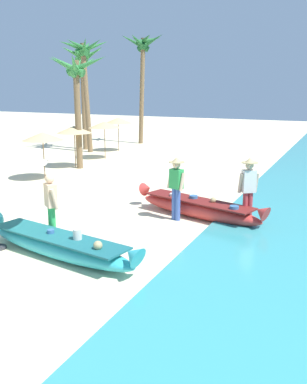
% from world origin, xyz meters
% --- Properties ---
extents(ground_plane, '(80.00, 80.00, 0.00)m').
position_xyz_m(ground_plane, '(0.00, 0.00, 0.00)').
color(ground_plane, beige).
extents(boat_cyan_foreground, '(4.60, 1.52, 0.79)m').
position_xyz_m(boat_cyan_foreground, '(1.37, -0.69, 0.27)').
color(boat_cyan_foreground, '#33B2BC').
rests_on(boat_cyan_foreground, ground).
extents(boat_red_midground, '(4.31, 1.84, 0.80)m').
position_xyz_m(boat_red_midground, '(3.24, 3.41, 0.29)').
color(boat_red_midground, red).
rests_on(boat_red_midground, ground).
extents(person_vendor_hatted, '(0.58, 0.44, 1.79)m').
position_xyz_m(person_vendor_hatted, '(2.73, 2.94, 1.04)').
color(person_vendor_hatted, '#3D5BA8').
rests_on(person_vendor_hatted, ground).
extents(person_tourist_customer, '(0.56, 0.48, 1.68)m').
position_xyz_m(person_tourist_customer, '(0.66, 0.05, 0.95)').
color(person_tourist_customer, green).
rests_on(person_tourist_customer, ground).
extents(person_vendor_assistant, '(0.56, 0.49, 1.84)m').
position_xyz_m(person_vendor_assistant, '(4.64, 3.43, 1.07)').
color(person_vendor_assistant, '#B2383D').
rests_on(person_vendor_assistant, ground).
extents(parasol_row_0, '(1.60, 1.60, 1.91)m').
position_xyz_m(parasol_row_0, '(-4.05, 5.78, 1.75)').
color(parasol_row_0, '#8E6B47').
rests_on(parasol_row_0, ground).
extents(parasol_row_1, '(1.60, 1.60, 1.91)m').
position_xyz_m(parasol_row_1, '(-4.46, 8.55, 1.75)').
color(parasol_row_1, '#8E6B47').
rests_on(parasol_row_1, ground).
extents(parasol_row_2, '(1.60, 1.60, 1.91)m').
position_xyz_m(parasol_row_2, '(-4.47, 11.23, 1.75)').
color(parasol_row_2, '#8E6B47').
rests_on(parasol_row_2, ground).
extents(parasol_row_3, '(1.60, 1.60, 1.91)m').
position_xyz_m(parasol_row_3, '(-5.11, 13.85, 1.75)').
color(parasol_row_3, '#8E6B47').
rests_on(parasol_row_3, ground).
extents(palm_tree_tall_inland, '(2.94, 2.69, 5.07)m').
position_xyz_m(palm_tree_tall_inland, '(-4.18, 8.48, 4.07)').
color(palm_tree_tall_inland, brown).
rests_on(palm_tree_tall_inland, ground).
extents(palm_tree_leaning_seaward, '(2.71, 2.62, 5.92)m').
position_xyz_m(palm_tree_leaning_seaward, '(-7.26, 13.73, 4.77)').
color(palm_tree_leaning_seaward, brown).
rests_on(palm_tree_leaning_seaward, ground).
extents(palm_tree_mid_cluster, '(2.70, 2.51, 6.21)m').
position_xyz_m(palm_tree_mid_cluster, '(-6.65, 12.90, 5.06)').
color(palm_tree_mid_cluster, brown).
rests_on(palm_tree_mid_cluster, ground).
extents(palm_tree_far_behind, '(2.81, 2.32, 6.83)m').
position_xyz_m(palm_tree_far_behind, '(-5.28, 17.47, 5.52)').
color(palm_tree_far_behind, brown).
rests_on(palm_tree_far_behind, ground).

